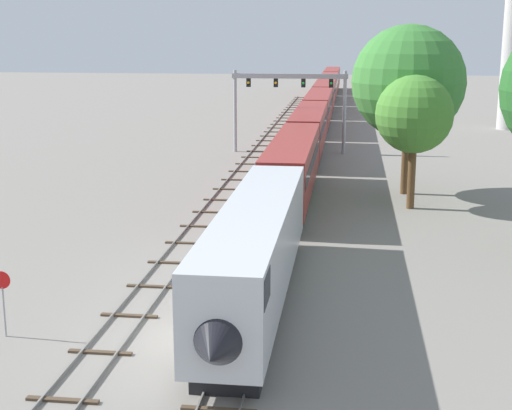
# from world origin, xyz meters

# --- Properties ---
(ground_plane) EXTENTS (400.00, 400.00, 0.00)m
(ground_plane) POSITION_xyz_m (0.00, 0.00, 0.00)
(ground_plane) COLOR gray
(track_main) EXTENTS (2.60, 200.00, 0.16)m
(track_main) POSITION_xyz_m (2.00, 60.00, 0.07)
(track_main) COLOR slate
(track_main) RESTS_ON ground
(track_near) EXTENTS (2.60, 160.00, 0.16)m
(track_near) POSITION_xyz_m (-3.50, 40.00, 0.07)
(track_near) COLOR slate
(track_near) RESTS_ON ground
(passenger_train) EXTENTS (3.04, 151.75, 4.80)m
(passenger_train) POSITION_xyz_m (2.00, 69.68, 2.61)
(passenger_train) COLOR silver
(passenger_train) RESTS_ON ground
(signal_gantry) EXTENTS (12.10, 0.49, 8.63)m
(signal_gantry) POSITION_xyz_m (-0.25, 49.81, 6.29)
(signal_gantry) COLOR #999BA0
(signal_gantry) RESTS_ON ground
(stop_sign) EXTENTS (0.76, 0.08, 2.88)m
(stop_sign) POSITION_xyz_m (-8.00, -0.83, 1.87)
(stop_sign) COLOR gray
(stop_sign) RESTS_ON ground
(trackside_tree_mid) EXTENTS (8.73, 8.73, 13.13)m
(trackside_tree_mid) POSITION_xyz_m (10.49, 30.29, 8.75)
(trackside_tree_mid) COLOR brown
(trackside_tree_mid) RESTS_ON ground
(trackside_tree_right) EXTENTS (5.53, 5.53, 9.60)m
(trackside_tree_right) POSITION_xyz_m (10.62, 25.19, 6.80)
(trackside_tree_right) COLOR brown
(trackside_tree_right) RESTS_ON ground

